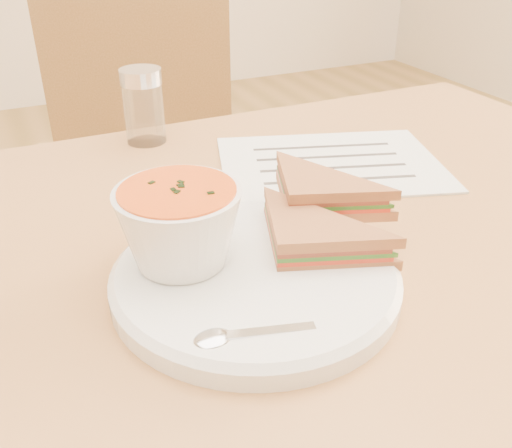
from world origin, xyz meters
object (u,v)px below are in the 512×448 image
soup_bowl (180,230)px  condiment_shaker (144,106)px  plate (255,279)px  chair_far (148,215)px

soup_bowl → condiment_shaker: condiment_shaker is taller
plate → condiment_shaker: bearing=88.7°
condiment_shaker → plate: bearing=-91.3°
chair_far → condiment_shaker: (-0.06, -0.32, 0.34)m
chair_far → soup_bowl: bearing=95.9°
chair_far → condiment_shaker: size_ratio=9.01×
chair_far → soup_bowl: size_ratio=8.56×
chair_far → plate: size_ratio=3.64×
plate → soup_bowl: bearing=148.4°
soup_bowl → condiment_shaker: bearing=79.5°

